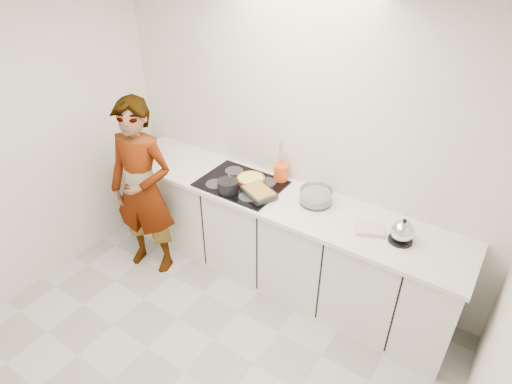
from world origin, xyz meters
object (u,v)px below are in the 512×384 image
Objects in this scene: baking_dish at (259,192)px; cook at (143,190)px; tart_dish at (251,179)px; utensil_crock at (281,173)px; hob at (241,184)px; saucepan at (228,186)px; kettle at (402,232)px; mixing_bowl at (316,197)px.

cook reaches higher than baking_dish.
tart_dish is 1.74× the size of utensil_crock.
hob is 2.59× the size of tart_dish.
cook reaches higher than utensil_crock.
baking_dish is (0.24, -0.08, 0.04)m from hob.
saucepan is at bearing 10.95° from cook.
kettle is 1.19m from utensil_crock.
mixing_bowl is at bearing 172.34° from kettle.
cook is at bearing -155.19° from saucepan.
cook is (-0.97, -0.42, -0.10)m from baking_dish.
tart_dish is at bearing 21.56° from cook.
tart_dish is at bearing 177.52° from kettle.
kettle is at bearing -7.66° from mixing_bowl.
utensil_crock is (-0.42, 0.14, 0.02)m from mixing_bowl.
hob is at bearing -135.99° from utensil_crock.
tart_dish is at bearing -137.69° from utensil_crock.
saucepan is at bearing -108.71° from tart_dish.
tart_dish is 0.23m from baking_dish.
baking_dish is at bearing 19.09° from saucepan.
kettle is 1.45× the size of utensil_crock.
saucepan is 1.46m from kettle.
saucepan is 0.12× the size of cook.
hob is 4.50× the size of utensil_crock.
saucepan reaches higher than utensil_crock.
tart_dish is 0.97m from cook.
kettle is at bearing -11.72° from utensil_crock.
saucepan is 0.28m from baking_dish.
baking_dish is 1.03× the size of mixing_bowl.
baking_dish is 1.06m from cook.
hob is at bearing 162.39° from baking_dish.
hob is 0.18m from saucepan.
tart_dish is at bearing 141.54° from baking_dish.
mixing_bowl is 0.44m from utensil_crock.
utensil_crock is at bearing 44.01° from hob.
hob is 0.37m from utensil_crock.
mixing_bowl is (0.70, 0.27, -0.01)m from saucepan.
kettle is at bearing -0.74° from cook.
saucepan is (-0.02, -0.17, 0.06)m from hob.
tart_dish is 0.62m from mixing_bowl.
tart_dish is 1.37m from kettle.
baking_dish is 0.20× the size of cook.
saucepan is 0.79m from cook.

